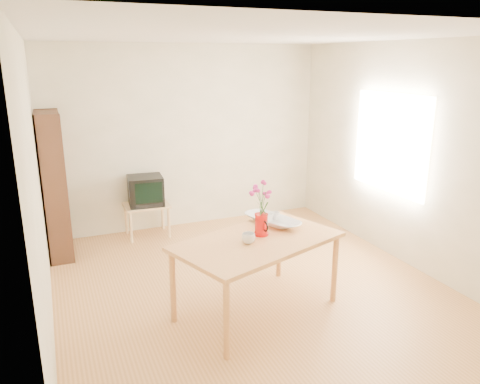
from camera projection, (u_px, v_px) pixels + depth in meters
name	position (u px, v px, depth m)	size (l,w,h in m)	color
room	(254.00, 171.00, 4.73)	(4.50, 4.50, 4.50)	#B2783F
table	(257.00, 247.00, 4.43)	(1.76, 1.35, 0.75)	#C98345
tv_stand	(147.00, 209.00, 6.45)	(0.60, 0.45, 0.46)	#E1B77E
bookshelf	(55.00, 191.00, 5.71)	(0.28, 0.70, 1.80)	#331C11
pitcher	(261.00, 225.00, 4.49)	(0.14, 0.22, 0.22)	red
flowers	(262.00, 197.00, 4.42)	(0.25, 0.25, 0.35)	#D93393
mug	(249.00, 238.00, 4.30)	(0.13, 0.13, 0.10)	white
bowl	(273.00, 205.00, 4.77)	(0.43, 0.43, 0.41)	white
teacup_a	(269.00, 209.00, 4.76)	(0.08, 0.08, 0.07)	white
teacup_b	(276.00, 207.00, 4.81)	(0.08, 0.08, 0.07)	white
television	(145.00, 190.00, 6.39)	(0.49, 0.46, 0.40)	black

